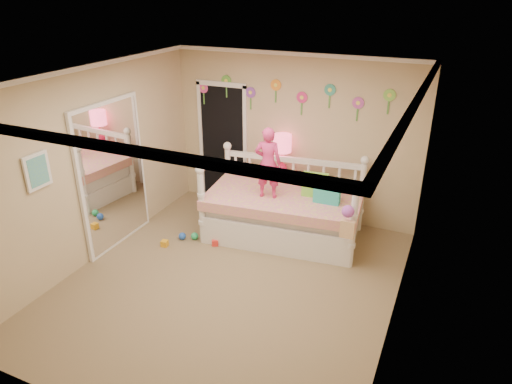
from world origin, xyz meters
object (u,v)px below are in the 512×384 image
at_px(daybed, 284,199).
at_px(nightstand, 281,194).
at_px(child, 268,163).
at_px(table_lamp, 282,148).

relative_size(daybed, nightstand, 3.10).
relative_size(child, nightstand, 1.41).
bearing_deg(nightstand, table_lamp, 0.00).
relative_size(child, table_lamp, 1.62).
bearing_deg(table_lamp, nightstand, 0.00).
bearing_deg(table_lamp, daybed, -66.13).
xyz_separation_m(child, nightstand, (-0.10, 0.80, -0.84)).
distance_m(nightstand, table_lamp, 0.79).
bearing_deg(nightstand, child, -84.44).
height_order(child, table_lamp, child).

